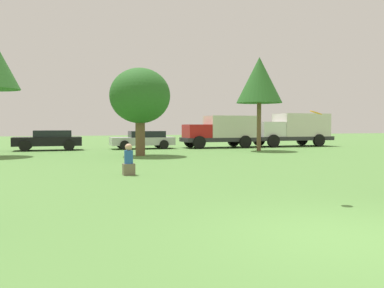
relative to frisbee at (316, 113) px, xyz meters
The scene contains 9 objects.
ground_plane 3.45m from the frisbee, 118.44° to the right, with size 120.00×120.00×0.00m, color #54843D.
frisbee is the anchor object (origin of this frame).
bystander_sitting 6.87m from the frisbee, 115.96° to the left, with size 0.39×0.32×1.05m.
tree_1 14.39m from the frisbee, 92.96° to the left, with size 3.28×3.28×4.75m.
tree_2 17.64m from the frisbee, 65.01° to the left, with size 2.94×2.94×6.03m.
parked_car_black 21.66m from the frisbee, 104.54° to the left, with size 4.33×2.00×1.32m.
parked_car_silver 20.68m from the frisbee, 87.64° to the left, with size 4.44×2.06×1.25m.
delivery_truck_red 21.25m from the frisbee, 71.66° to the left, with size 5.72×2.47×2.35m.
delivery_truck_white 23.84m from the frisbee, 57.53° to the left, with size 6.42×2.69×2.56m.
Camera 1 is at (-4.09, -4.84, 1.67)m, focal length 37.86 mm.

